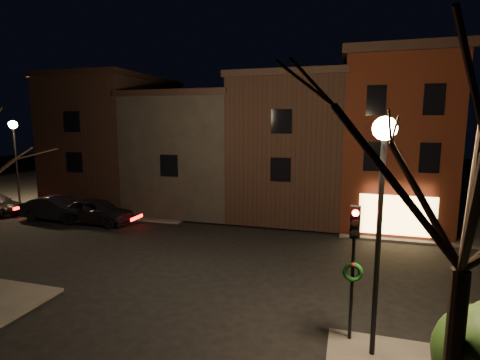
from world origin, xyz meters
name	(u,v)px	position (x,y,z in m)	size (l,w,h in m)	color
ground	(228,260)	(0.00, 0.00, 0.00)	(120.00, 120.00, 0.00)	black
sidewalk_far_left	(116,180)	(-20.00, 20.00, 0.06)	(30.00, 30.00, 0.12)	#2D2B28
corner_building	(394,139)	(8.00, 9.47, 5.40)	(6.50, 8.50, 10.50)	#43170B
row_building_a	(294,146)	(1.50, 10.50, 4.83)	(7.30, 10.30, 9.40)	black
row_building_b	(199,151)	(-5.75, 10.50, 4.33)	(7.80, 10.30, 8.40)	black
row_building_c	(117,140)	(-13.00, 10.50, 5.08)	(7.30, 10.30, 9.90)	black
street_lamp_near	(382,172)	(6.20, -6.00, 5.18)	(0.60, 0.60, 6.48)	black
street_lamp_far	(14,140)	(-19.00, 6.20, 5.18)	(0.60, 0.60, 6.48)	black
traffic_signal	(354,252)	(5.60, -5.51, 2.81)	(0.58, 0.38, 4.05)	black
bare_tree_right	(474,139)	(7.50, -8.50, 6.15)	(6.40, 6.40, 8.50)	black
parked_car_a	(97,211)	(-10.11, 3.74, 0.83)	(1.96, 4.88, 1.66)	black
parked_car_b	(57,209)	(-13.16, 3.70, 0.79)	(1.68, 4.80, 1.58)	black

